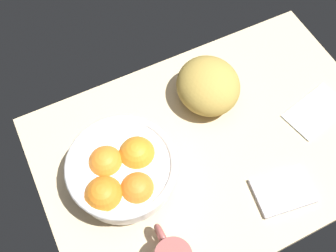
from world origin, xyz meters
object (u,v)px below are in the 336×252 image
(fruit_bowl, at_px, (122,171))
(napkin_spare, at_px, (282,191))
(napkin_folded, at_px, (316,111))
(bread_loaf, at_px, (208,86))

(fruit_bowl, relative_size, napkin_spare, 1.90)
(napkin_spare, bearing_deg, napkin_folded, -144.56)
(bread_loaf, xyz_separation_m, napkin_spare, (-0.03, 0.28, -0.05))
(bread_loaf, distance_m, napkin_folded, 0.27)
(napkin_folded, relative_size, napkin_spare, 1.25)
(bread_loaf, height_order, napkin_folded, bread_loaf)
(napkin_folded, bearing_deg, fruit_bowl, -4.37)
(napkin_folded, distance_m, napkin_spare, 0.23)
(napkin_spare, bearing_deg, fruit_bowl, -29.93)
(fruit_bowl, bearing_deg, napkin_spare, 150.07)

